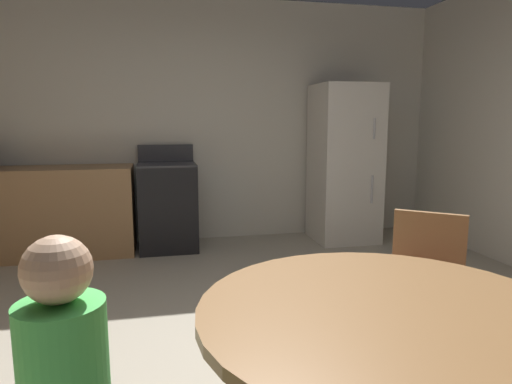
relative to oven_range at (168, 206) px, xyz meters
The scene contains 7 objects.
ground_plane 2.71m from the oven_range, 84.04° to the right, with size 14.00×14.00×0.00m, color #A89E89.
wall_back 1.01m from the oven_range, 55.04° to the left, with size 6.04×0.12×2.70m, color beige.
kitchen_counter 1.40m from the oven_range, behind, with size 2.09×0.60×0.90m, color #9E754C.
oven_range is the anchor object (origin of this frame).
refrigerator 2.02m from the oven_range, ahead, with size 0.68×0.68×1.76m.
dining_table 3.61m from the oven_range, 80.05° to the right, with size 1.25×1.25×0.76m.
chair_northeast 3.04m from the oven_range, 65.20° to the right, with size 0.56×0.56×0.87m.
Camera 1 is at (-0.37, -2.17, 1.36)m, focal length 31.68 mm.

